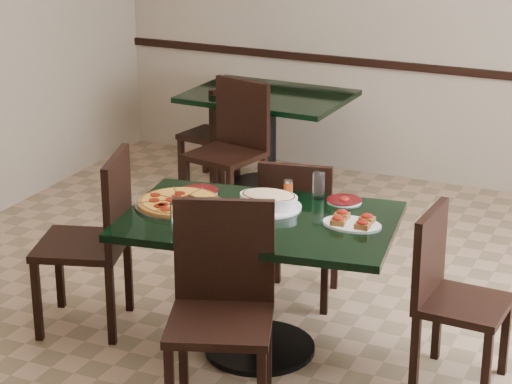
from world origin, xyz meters
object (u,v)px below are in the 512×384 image
at_px(back_chair_near, 233,141).
at_px(main_table, 260,251).
at_px(chair_near, 222,297).
at_px(pepperoni_pizza, 179,202).
at_px(chair_right, 448,288).
at_px(back_chair_left, 216,129).
at_px(back_table, 268,123).
at_px(bruschetta_platter, 352,221).
at_px(chair_left, 98,232).
at_px(bread_basket, 252,228).
at_px(lasagna_casserole, 269,200).
at_px(chair_far, 298,225).

bearing_deg(back_chair_near, main_table, -48.18).
height_order(chair_near, pepperoni_pizza, chair_near).
distance_m(chair_right, back_chair_left, 3.23).
bearing_deg(chair_near, chair_right, 17.56).
xyz_separation_m(back_table, bruschetta_platter, (1.47, -2.27, 0.25)).
xyz_separation_m(chair_right, bruschetta_platter, (-0.49, -0.04, 0.28)).
distance_m(back_table, back_chair_left, 0.43).
bearing_deg(back_chair_near, back_table, 101.87).
distance_m(back_chair_near, bruschetta_platter, 2.24).
height_order(chair_left, bruschetta_platter, chair_left).
relative_size(chair_left, pepperoni_pizza, 2.13).
bearing_deg(chair_right, chair_left, 99.72).
xyz_separation_m(back_table, bread_basket, (1.08, -2.60, 0.27)).
relative_size(main_table, lasagna_casserole, 4.33).
xyz_separation_m(back_table, chair_near, (1.07, -2.92, 0.04)).
distance_m(chair_near, back_chair_left, 3.24).
height_order(bread_basket, bruschetta_platter, bread_basket).
distance_m(back_chair_left, bread_basket, 2.98).
bearing_deg(chair_left, back_table, 164.04).
distance_m(bread_basket, bruschetta_platter, 0.51).
bearing_deg(bruschetta_platter, chair_far, 135.87).
bearing_deg(back_chair_near, back_chair_left, 138.80).
bearing_deg(bread_basket, back_chair_near, 100.96).
distance_m(chair_right, pepperoni_pizza, 1.44).
xyz_separation_m(chair_near, lasagna_casserole, (-0.08, 0.71, 0.23)).
distance_m(back_table, pepperoni_pizza, 2.45).
bearing_deg(back_table, chair_right, -47.04).
bearing_deg(main_table, bread_basket, -82.47).
distance_m(chair_left, bruschetta_platter, 1.40).
distance_m(main_table, bread_basket, 0.33).
relative_size(back_chair_left, bruschetta_platter, 2.58).
height_order(main_table, chair_near, chair_near).
bearing_deg(bread_basket, main_table, 88.82).
bearing_deg(chair_left, bruschetta_platter, 79.68).
bearing_deg(chair_right, bruschetta_platter, 97.26).
bearing_deg(chair_near, back_table, 89.80).
height_order(chair_far, bruschetta_platter, chair_far).
xyz_separation_m(chair_right, bread_basket, (-0.88, -0.36, 0.30)).
distance_m(chair_left, lasagna_casserole, 0.96).
relative_size(chair_near, chair_left, 1.01).
bearing_deg(bruschetta_platter, chair_right, 6.55).
bearing_deg(back_table, chair_near, -68.10).
xyz_separation_m(chair_right, back_chair_near, (-1.96, 1.64, 0.05)).
bearing_deg(bruschetta_platter, chair_left, -170.11).
height_order(back_table, lasagna_casserole, lasagna_casserole).
xyz_separation_m(main_table, bruschetta_platter, (0.46, 0.09, 0.21)).
relative_size(back_chair_near, bruschetta_platter, 3.14).
height_order(main_table, lasagna_casserole, lasagna_casserole).
xyz_separation_m(pepperoni_pizza, lasagna_casserole, (0.44, 0.16, 0.03)).
relative_size(chair_far, chair_left, 0.89).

